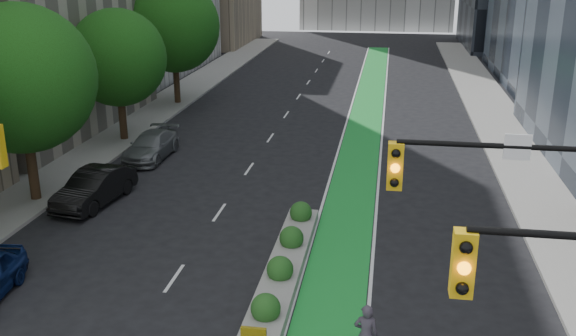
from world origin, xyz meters
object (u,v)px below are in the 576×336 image
(cyclist, at_px, (366,335))
(parked_car_left_far, at_px, (151,146))
(parked_car_left_mid, at_px, (95,187))
(median_planter, at_px, (285,263))

(cyclist, height_order, parked_car_left_far, cyclist)
(cyclist, relative_size, parked_car_left_far, 0.38)
(parked_car_left_far, bearing_deg, parked_car_left_mid, -89.81)
(median_planter, bearing_deg, parked_car_left_mid, 151.54)
(cyclist, bearing_deg, parked_car_left_mid, -36.52)
(median_planter, distance_m, parked_car_left_mid, 10.71)
(median_planter, relative_size, parked_car_left_far, 2.14)
(median_planter, relative_size, parked_car_left_mid, 2.18)
(parked_car_left_mid, height_order, parked_car_left_far, parked_car_left_mid)
(cyclist, bearing_deg, parked_car_left_far, -51.45)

